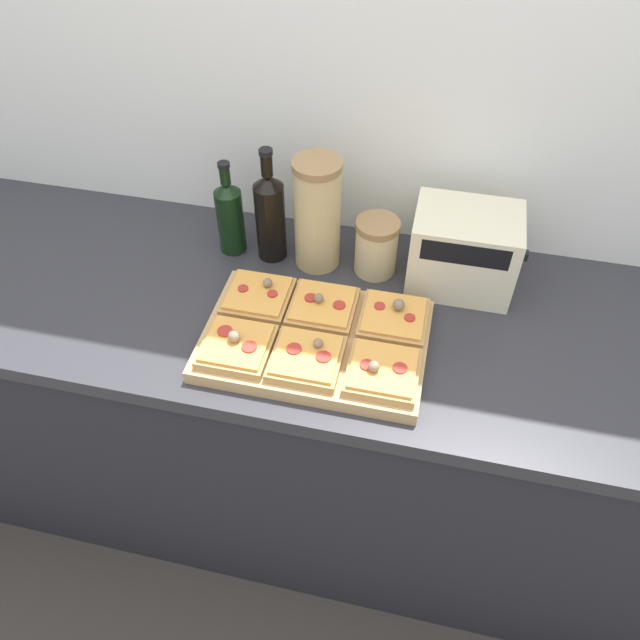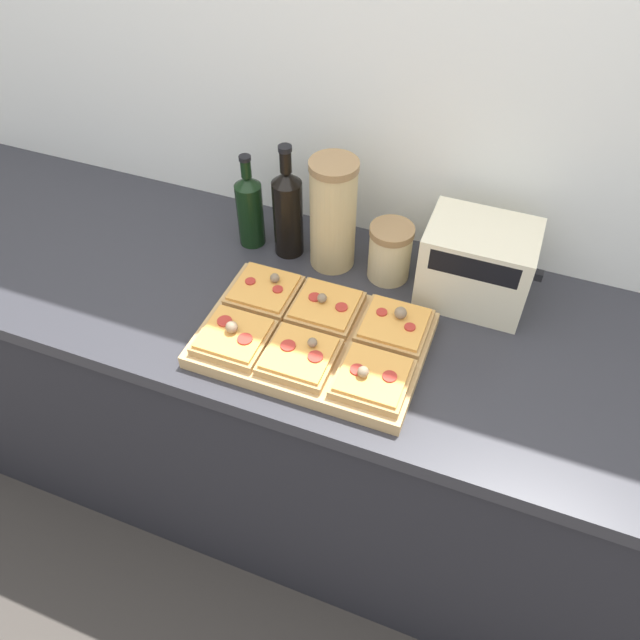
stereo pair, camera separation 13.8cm
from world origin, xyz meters
name	(u,v)px [view 1 (the left image)]	position (x,y,z in m)	size (l,w,h in m)	color
ground_plane	(302,593)	(0.00, 0.00, 0.00)	(12.00, 12.00, 0.00)	#3D3833
wall_back	(359,115)	(0.00, 0.67, 1.25)	(6.00, 0.06, 2.50)	silver
kitchen_counter	(325,422)	(0.00, 0.32, 0.47)	(2.63, 0.67, 0.94)	#232328
cutting_board	(317,341)	(0.00, 0.20, 0.95)	(0.49, 0.33, 0.03)	tan
pizza_slice_back_left	(258,296)	(-0.15, 0.28, 0.98)	(0.15, 0.15, 0.05)	tan
pizza_slice_back_center	(325,307)	(0.00, 0.28, 0.98)	(0.15, 0.15, 0.05)	tan
pizza_slice_back_right	(394,318)	(0.16, 0.28, 0.99)	(0.15, 0.15, 0.06)	tan
pizza_slice_front_left	(237,345)	(-0.15, 0.12, 0.99)	(0.15, 0.15, 0.05)	tan
pizza_slice_front_center	(309,358)	(0.00, 0.12, 0.98)	(0.15, 0.15, 0.05)	tan
pizza_slice_front_right	(383,371)	(0.16, 0.12, 0.98)	(0.15, 0.15, 0.05)	tan
olive_oil_bottle	(230,216)	(-0.28, 0.49, 1.04)	(0.07, 0.07, 0.26)	black
wine_bottle	(270,215)	(-0.18, 0.49, 1.06)	(0.07, 0.07, 0.30)	black
grain_jar_tall	(317,214)	(-0.06, 0.49, 1.08)	(0.12, 0.12, 0.29)	tan
grain_jar_short	(376,246)	(0.09, 0.49, 1.01)	(0.11, 0.11, 0.15)	beige
toaster_oven	(463,250)	(0.29, 0.49, 1.04)	(0.27, 0.18, 0.20)	beige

